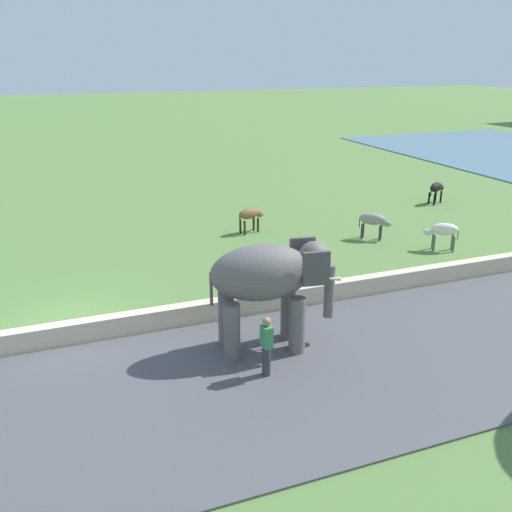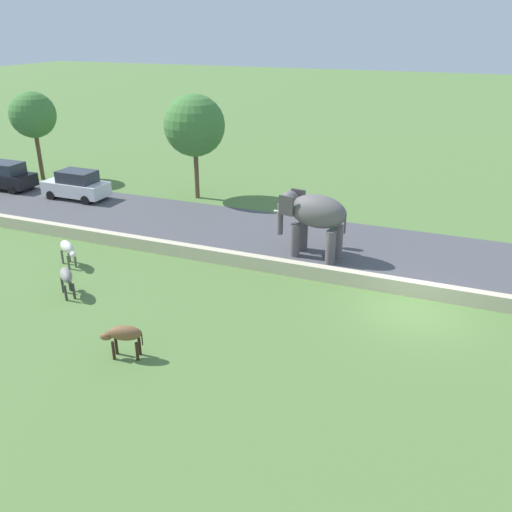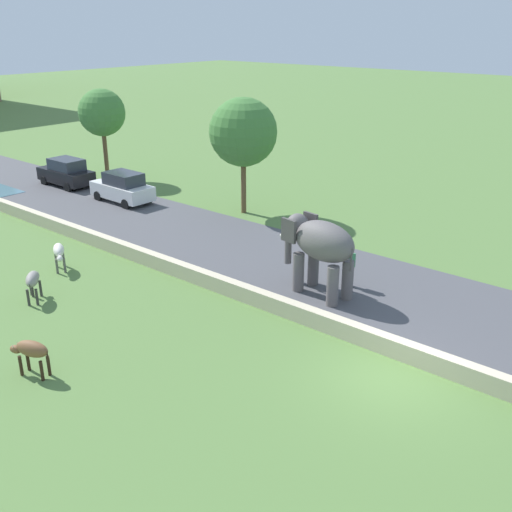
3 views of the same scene
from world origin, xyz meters
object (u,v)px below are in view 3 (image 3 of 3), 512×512
Objects in this scene: elephant at (319,245)px; person_beside_elephant at (350,267)px; car_white at (123,188)px; cow_grey at (33,280)px; cow_brown at (31,350)px; cow_white at (59,252)px; car_black at (66,173)px.

elephant reaches higher than person_beside_elephant.
cow_grey is at bearing -142.86° from car_white.
person_beside_elephant is 1.15× the size of cow_brown.
cow_white is at bearing 51.59° from cow_brown.
car_black is at bearing 53.91° from cow_brown.
cow_grey is 0.93× the size of cow_white.
person_beside_elephant is 12.11m from cow_brown.
cow_brown is at bearing -136.63° from car_white.
elephant is 0.88× the size of car_white.
elephant is at bearing -101.16° from car_white.
car_white reaches higher than cow_white.
car_white is 10.18m from cow_white.
person_beside_elephant is at bearing -25.25° from elephant.
cow_brown is (-13.27, -12.53, -0.06)m from car_white.
cow_white is at bearing 121.59° from person_beside_elephant.
elephant reaches higher than cow_grey.
car_black is at bearing 55.25° from cow_white.
elephant is 2.61× the size of cow_white.
car_white is at bearing 43.37° from cow_brown.
cow_grey is at bearing 135.50° from person_beside_elephant.
person_beside_elephant is 12.13m from cow_white.
car_black is at bearing 85.34° from person_beside_elephant.
elephant is 10.83m from cow_grey.
elephant is 21.73m from car_black.
car_white reaches higher than cow_grey.
car_black is (0.00, 5.67, 0.00)m from car_white.
cow_brown is at bearing 161.29° from person_beside_elephant.
cow_grey is at bearing 58.61° from cow_brown.
cow_brown is at bearing 162.18° from elephant.
elephant is 10.73m from cow_brown.
person_beside_elephant is 1.29× the size of cow_grey.
cow_grey is 2.94m from cow_white.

